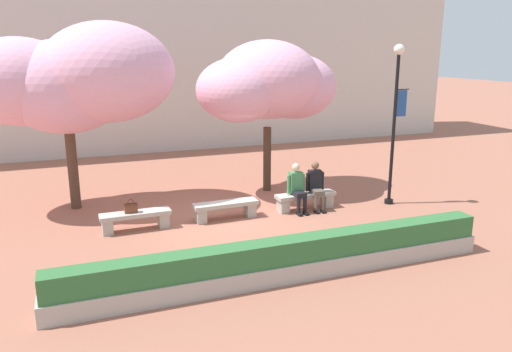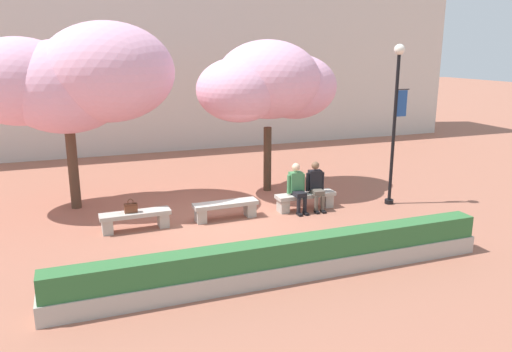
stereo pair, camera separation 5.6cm
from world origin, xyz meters
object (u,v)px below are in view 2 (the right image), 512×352
object	(u,v)px
lamp_post_with_banner	(396,111)
stone_bench_near_west	(226,208)
handbag	(131,207)
person_seated_right	(316,184)
cherry_tree_secondary	(73,80)
stone_bench_center	(305,199)
stone_bench_west_end	(136,218)
person_seated_left	(297,186)
cherry_tree_main	(268,84)

from	to	relation	value
lamp_post_with_banner	stone_bench_near_west	bearing A→B (deg)	175.56
handbag	lamp_post_with_banner	world-z (taller)	lamp_post_with_banner
person_seated_right	lamp_post_with_banner	distance (m)	2.88
handbag	cherry_tree_secondary	bearing A→B (deg)	114.37
stone_bench_center	stone_bench_near_west	bearing A→B (deg)	-180.00
stone_bench_near_west	lamp_post_with_banner	size ratio (longest dim) A/B	0.39
stone_bench_west_end	person_seated_left	size ratio (longest dim) A/B	1.29
stone_bench_near_west	cherry_tree_secondary	distance (m)	5.11
stone_bench_west_end	cherry_tree_secondary	xyz separation A→B (m)	(-1.11, 2.23, 3.14)
stone_bench_west_end	stone_bench_near_west	world-z (taller)	same
stone_bench_west_end	person_seated_right	xyz separation A→B (m)	(4.76, -0.05, 0.40)
stone_bench_near_west	cherry_tree_main	bearing A→B (deg)	46.61
stone_bench_west_end	stone_bench_near_west	distance (m)	2.24
stone_bench_center	person_seated_right	size ratio (longest dim) A/B	1.29
stone_bench_west_end	cherry_tree_main	size ratio (longest dim) A/B	0.37
cherry_tree_secondary	lamp_post_with_banner	size ratio (longest dim) A/B	1.22
cherry_tree_main	lamp_post_with_banner	size ratio (longest dim) A/B	1.03
person_seated_left	person_seated_right	distance (m)	0.56
person_seated_right	stone_bench_near_west	bearing A→B (deg)	178.79
person_seated_left	cherry_tree_secondary	world-z (taller)	cherry_tree_secondary
cherry_tree_secondary	lamp_post_with_banner	world-z (taller)	cherry_tree_secondary
stone_bench_west_end	lamp_post_with_banner	xyz separation A→B (m)	(6.92, -0.36, 2.29)
stone_bench_center	handbag	distance (m)	4.59
person_seated_right	handbag	distance (m)	4.86
stone_bench_center	lamp_post_with_banner	bearing A→B (deg)	-8.48
stone_bench_center	cherry_tree_secondary	bearing A→B (deg)	158.30
stone_bench_center	handbag	xyz separation A→B (m)	(-4.58, -0.01, 0.28)
stone_bench_west_end	handbag	xyz separation A→B (m)	(-0.10, -0.01, 0.28)
stone_bench_center	cherry_tree_secondary	world-z (taller)	cherry_tree_secondary
cherry_tree_main	lamp_post_with_banner	xyz separation A→B (m)	(2.70, -2.45, -0.62)
person_seated_left	cherry_tree_secondary	size ratio (longest dim) A/B	0.24
stone_bench_near_west	cherry_tree_main	xyz separation A→B (m)	(1.97, 2.09, 2.90)
stone_bench_near_west	handbag	xyz separation A→B (m)	(-2.34, -0.01, 0.28)
cherry_tree_main	cherry_tree_secondary	size ratio (longest dim) A/B	0.84
cherry_tree_main	person_seated_right	bearing A→B (deg)	-75.73
stone_bench_near_west	handbag	size ratio (longest dim) A/B	4.92
stone_bench_near_west	stone_bench_center	bearing A→B (deg)	0.00
cherry_tree_secondary	stone_bench_west_end	bearing A→B (deg)	-63.54
stone_bench_west_end	stone_bench_center	bearing A→B (deg)	0.00
stone_bench_center	person_seated_right	distance (m)	0.49
person_seated_left	person_seated_right	xyz separation A→B (m)	(0.56, 0.00, 0.00)
person_seated_left	lamp_post_with_banner	world-z (taller)	lamp_post_with_banner
lamp_post_with_banner	cherry_tree_main	bearing A→B (deg)	137.78
stone_bench_center	person_seated_right	world-z (taller)	person_seated_right
stone_bench_near_west	person_seated_right	world-z (taller)	person_seated_right
person_seated_left	person_seated_right	bearing A→B (deg)	0.06
person_seated_left	cherry_tree_main	distance (m)	3.30
handbag	cherry_tree_secondary	distance (m)	3.77
handbag	stone_bench_center	bearing A→B (deg)	0.12
person_seated_left	cherry_tree_main	bearing A→B (deg)	89.65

